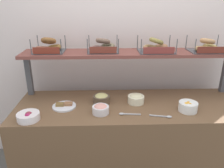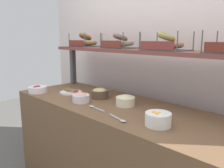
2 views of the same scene
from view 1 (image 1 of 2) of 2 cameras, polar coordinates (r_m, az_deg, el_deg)
The scene contains 16 objects.
back_wall at distance 2.44m, azimuth 3.65°, elevation 7.96°, with size 3.28×0.06×2.40m, color silver.
deli_counter at distance 2.26m, azimuth 4.55°, elevation -14.97°, with size 2.08×0.70×0.85m, color brown.
shelf_riser_left at distance 2.32m, azimuth -20.63°, elevation 2.08°, with size 0.05×0.05×0.40m, color #4C4C51.
upper_shelf at distance 2.15m, azimuth 4.40°, elevation 7.94°, with size 2.04×0.32×0.03m, color brown.
bowl_potato_salad at distance 2.06m, azimuth 6.19°, elevation -3.75°, with size 0.15×0.15×0.09m.
bowl_fruit_salad at distance 2.01m, azimuth 19.01°, elevation -5.50°, with size 0.16×0.16×0.09m.
bowl_beet_salad at distance 1.89m, azimuth -20.78°, elevation -7.80°, with size 0.18×0.18×0.07m.
bowl_lox_spread at distance 1.87m, azimuth -2.95°, elevation -6.44°, with size 0.14×0.14×0.08m.
bowl_hummus at distance 2.05m, azimuth -2.75°, elevation -3.71°, with size 0.16×0.16×0.09m.
serving_plate_white at distance 2.03m, azimuth -12.22°, elevation -5.53°, with size 0.21×0.21×0.04m.
serving_spoon_near_plate at distance 1.87m, azimuth 13.30°, elevation -8.11°, with size 0.18×0.06×0.01m.
serving_spoon_by_edge at distance 1.86m, azimuth 3.72°, elevation -7.71°, with size 0.18×0.04×0.01m.
bagel_basket_cinnamon_raisin at distance 2.20m, azimuth -15.96°, elevation 9.21°, with size 0.28×0.24×0.15m.
bagel_basket_poppy at distance 2.14m, azimuth -2.37°, elevation 9.59°, with size 0.29×0.26×0.14m.
bagel_basket_everything at distance 2.16m, azimuth 11.24°, elevation 9.37°, with size 0.33×0.26×0.14m.
bagel_basket_sesame at distance 2.32m, azimuth 23.19°, elevation 8.80°, with size 0.33×0.24×0.14m.
Camera 1 is at (-0.24, -1.81, 1.76)m, focal length 35.45 mm.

